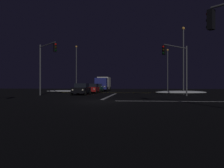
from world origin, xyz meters
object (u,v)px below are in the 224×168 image
at_px(streetlamp_left_far, 76,65).
at_px(traffic_signal_nw, 46,59).
at_px(sedan_green, 97,88).
at_px(sedan_red, 92,88).
at_px(sedan_black, 82,89).
at_px(streetlamp_right_far, 168,67).
at_px(streetlamp_right_near, 183,56).
at_px(box_truck, 103,83).
at_px(traffic_signal_ne, 178,60).

bearing_deg(streetlamp_left_far, traffic_signal_nw, -84.89).
bearing_deg(sedan_green, sedan_red, -88.05).
distance_m(sedan_black, sedan_red, 6.21).
relative_size(sedan_green, traffic_signal_nw, 0.65).
bearing_deg(sedan_red, traffic_signal_nw, -115.29).
xyz_separation_m(traffic_signal_nw, streetlamp_left_far, (-2.01, 22.51, 1.21)).
bearing_deg(streetlamp_right_far, sedan_green, -151.74).
bearing_deg(traffic_signal_nw, sedan_black, 35.34).
height_order(sedan_black, traffic_signal_nw, traffic_signal_nw).
distance_m(traffic_signal_nw, streetlamp_right_far, 28.95).
bearing_deg(sedan_green, streetlamp_right_near, -30.66).
bearing_deg(sedan_green, streetlamp_left_far, 128.48).
bearing_deg(traffic_signal_nw, box_truck, 78.83).
xyz_separation_m(streetlamp_left_far, streetlamp_right_near, (20.20, -16.00, -0.18)).
xyz_separation_m(sedan_green, box_truck, (0.24, 6.71, 0.91)).
height_order(sedan_green, traffic_signal_ne, traffic_signal_ne).
relative_size(sedan_black, streetlamp_right_far, 0.47).
bearing_deg(box_truck, traffic_signal_nw, -101.17).
xyz_separation_m(sedan_red, streetlamp_left_far, (-6.25, 13.55, 5.02)).
bearing_deg(box_truck, streetlamp_left_far, 171.85).
relative_size(sedan_green, traffic_signal_ne, 0.70).
bearing_deg(streetlamp_right_far, sedan_red, -135.84).
height_order(traffic_signal_nw, streetlamp_right_near, streetlamp_right_near).
relative_size(traffic_signal_nw, streetlamp_left_far, 0.65).
xyz_separation_m(sedan_red, box_truck, (0.03, 12.65, 0.91)).
bearing_deg(streetlamp_right_far, streetlamp_left_far, -180.00).
xyz_separation_m(sedan_black, traffic_signal_nw, (-3.90, -2.77, 3.81)).
xyz_separation_m(sedan_black, sedan_red, (0.33, 6.20, 0.00)).
distance_m(box_truck, traffic_signal_ne, 24.82).
height_order(sedan_green, streetlamp_right_far, streetlamp_right_far).
relative_size(sedan_red, streetlamp_left_far, 0.42).
height_order(streetlamp_left_far, streetlamp_right_near, streetlamp_left_far).
height_order(traffic_signal_ne, streetlamp_right_far, streetlamp_right_far).
bearing_deg(traffic_signal_nw, streetlamp_right_near, 19.71).
xyz_separation_m(sedan_red, streetlamp_right_far, (13.95, 13.55, 4.46)).
bearing_deg(streetlamp_left_far, box_truck, -8.15).
bearing_deg(sedan_black, traffic_signal_nw, -144.66).
bearing_deg(streetlamp_right_near, traffic_signal_ne, -107.33).
bearing_deg(streetlamp_left_far, streetlamp_right_near, -38.38).
xyz_separation_m(sedan_green, streetlamp_right_far, (14.16, 7.61, 4.46)).
bearing_deg(traffic_signal_nw, traffic_signal_ne, -0.10).
xyz_separation_m(sedan_black, sedan_green, (0.13, 12.14, 0.00)).
bearing_deg(traffic_signal_ne, traffic_signal_nw, 179.90).
xyz_separation_m(sedan_red, sedan_green, (-0.20, 5.94, 0.00)).
bearing_deg(sedan_black, sedan_green, 89.37).
relative_size(traffic_signal_nw, traffic_signal_ne, 1.08).
distance_m(sedan_black, streetlamp_right_far, 24.78).
bearing_deg(sedan_red, sedan_black, -93.09).
distance_m(traffic_signal_nw, streetlamp_left_far, 22.64).
distance_m(sedan_red, streetlamp_right_near, 14.97).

